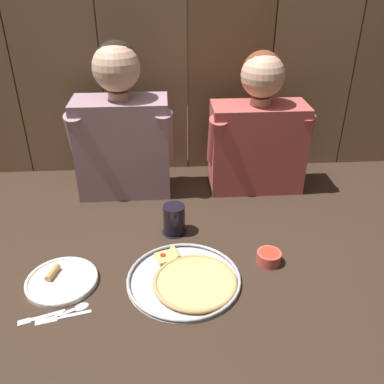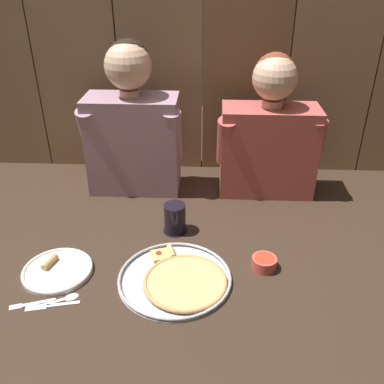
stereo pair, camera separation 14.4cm
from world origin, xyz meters
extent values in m
plane|color=#332319|center=(0.00, 0.00, 0.00)|extent=(3.20, 3.20, 0.00)
cylinder|color=#B2B2B7|center=(-0.06, -0.15, 0.00)|extent=(0.36, 0.36, 0.01)
torus|color=#B2B2B7|center=(-0.06, -0.15, 0.01)|extent=(0.36, 0.36, 0.01)
cylinder|color=#B23823|center=(-0.03, -0.17, 0.01)|extent=(0.25, 0.25, 0.00)
cylinder|color=#F4D170|center=(-0.03, -0.17, 0.01)|extent=(0.24, 0.24, 0.01)
torus|color=tan|center=(-0.03, -0.17, 0.01)|extent=(0.26, 0.26, 0.01)
cube|color=#EFC660|center=(-0.11, -0.04, 0.01)|extent=(0.08, 0.08, 0.01)
cylinder|color=tan|center=(-0.08, -0.03, 0.02)|extent=(0.04, 0.06, 0.02)
cylinder|color=#A3281E|center=(-0.12, -0.03, 0.02)|extent=(0.02, 0.02, 0.00)
cylinder|color=white|center=(-0.44, -0.13, 0.01)|extent=(0.22, 0.22, 0.01)
torus|color=white|center=(-0.44, -0.13, 0.01)|extent=(0.22, 0.22, 0.01)
cylinder|color=tan|center=(-0.47, -0.11, 0.02)|extent=(0.04, 0.07, 0.02)
cylinder|color=black|center=(-0.08, 0.12, 0.00)|extent=(0.09, 0.09, 0.01)
cylinder|color=black|center=(-0.08, 0.12, 0.06)|extent=(0.08, 0.08, 0.11)
cylinder|color=#CC4C42|center=(0.23, -0.07, 0.02)|extent=(0.08, 0.08, 0.04)
cylinder|color=#B23823|center=(0.23, -0.07, 0.03)|extent=(0.07, 0.07, 0.02)
cube|color=silver|center=(-0.45, -0.27, 0.00)|extent=(0.09, 0.04, 0.01)
cube|color=silver|center=(-0.51, -0.29, 0.00)|extent=(0.04, 0.03, 0.01)
cube|color=silver|center=(-0.38, -0.27, 0.00)|extent=(0.10, 0.03, 0.01)
cube|color=silver|center=(-0.45, -0.29, 0.00)|extent=(0.06, 0.03, 0.00)
cube|color=silver|center=(-0.42, -0.27, 0.00)|extent=(0.09, 0.06, 0.01)
ellipsoid|color=silver|center=(-0.36, -0.24, 0.00)|extent=(0.05, 0.05, 0.01)
cube|color=gray|center=(-0.28, 0.45, 0.20)|extent=(0.37, 0.19, 0.41)
cylinder|color=#DBAD8E|center=(-0.28, 0.45, 0.42)|extent=(0.08, 0.08, 0.03)
sphere|color=#DBAD8E|center=(-0.28, 0.45, 0.53)|extent=(0.18, 0.18, 0.18)
sphere|color=black|center=(-0.28, 0.46, 0.54)|extent=(0.17, 0.17, 0.17)
cylinder|color=gray|center=(-0.45, 0.41, 0.26)|extent=(0.08, 0.14, 0.24)
cylinder|color=gray|center=(-0.11, 0.41, 0.26)|extent=(0.08, 0.14, 0.24)
cube|color=#AD4C47|center=(0.28, 0.45, 0.19)|extent=(0.39, 0.18, 0.37)
cylinder|color=#DBAD8E|center=(0.28, 0.45, 0.39)|extent=(0.08, 0.08, 0.03)
sphere|color=#DBAD8E|center=(0.28, 0.45, 0.49)|extent=(0.17, 0.17, 0.17)
sphere|color=brown|center=(0.28, 0.46, 0.50)|extent=(0.16, 0.16, 0.16)
cylinder|color=#AD4C47|center=(0.11, 0.41, 0.24)|extent=(0.08, 0.13, 0.22)
cylinder|color=#AD4C47|center=(0.45, 0.41, 0.24)|extent=(0.08, 0.11, 0.21)
cube|color=#866748|center=(-0.55, 0.68, 0.66)|extent=(0.36, 0.03, 1.32)
cube|color=#866749|center=(-0.18, 0.68, 0.66)|extent=(0.36, 0.03, 1.32)
cube|color=brown|center=(0.18, 0.68, 0.66)|extent=(0.36, 0.03, 1.32)
cube|color=#87694A|center=(0.55, 0.68, 0.66)|extent=(0.36, 0.03, 1.32)
camera|label=1|loc=(-0.10, -1.15, 0.89)|focal=39.05mm
camera|label=2|loc=(0.04, -1.15, 0.89)|focal=39.05mm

